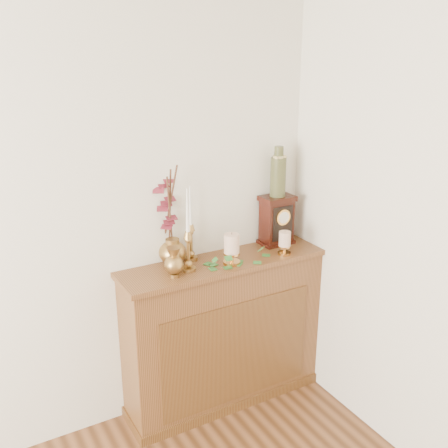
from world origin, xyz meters
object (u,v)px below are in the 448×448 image
mantel_clock (277,220)px  bud_vase (174,263)px  ginger_jar (167,219)px  candlestick_center (191,236)px  ceramic_vase (278,174)px  candlestick_left (188,245)px

mantel_clock → bud_vase: bearing=-170.4°
bud_vase → ginger_jar: (0.05, 0.19, 0.18)m
candlestick_center → bud_vase: candlestick_center is taller
ceramic_vase → bud_vase: bearing=-169.3°
bud_vase → mantel_clock: bearing=10.5°
candlestick_left → mantel_clock: 0.66m
ceramic_vase → candlestick_left: bearing=-170.5°
candlestick_left → ginger_jar: (-0.05, 0.16, 0.11)m
candlestick_center → bud_vase: bearing=-138.1°
ginger_jar → ceramic_vase: 0.72m
candlestick_center → candlestick_left: bearing=-121.5°
candlestick_left → ginger_jar: bearing=106.7°
candlestick_center → mantel_clock: 0.57m
mantel_clock → ceramic_vase: bearing=90.0°
ginger_jar → candlestick_left: bearing=-73.3°
bud_vase → candlestick_center: bearing=41.9°
ginger_jar → mantel_clock: (0.70, -0.05, -0.11)m
candlestick_left → ginger_jar: 0.20m
bud_vase → mantel_clock: size_ratio=0.54×
candlestick_left → bud_vase: 0.13m
bud_vase → ceramic_vase: bearing=10.7°
bud_vase → mantel_clock: 0.77m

